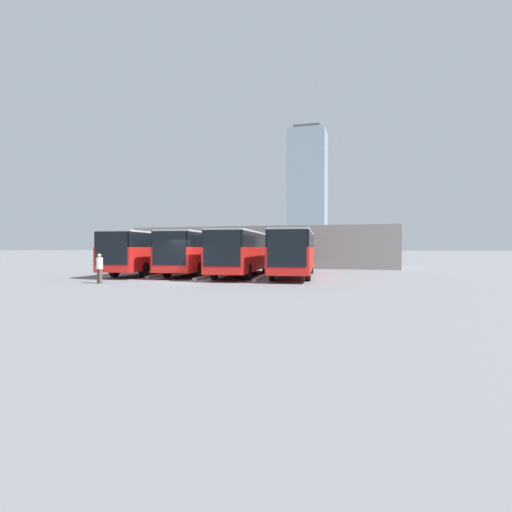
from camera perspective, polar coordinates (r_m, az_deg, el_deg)
ground_plane at (r=24.04m, az=-10.29°, el=-3.64°), size 600.00×600.00×0.00m
bus_0 at (r=28.12m, az=5.51°, el=0.68°), size 3.65×12.45×3.16m
curb_divider_0 at (r=26.79m, az=0.91°, el=-2.97°), size 0.89×6.56×0.15m
bus_1 at (r=28.78m, az=-1.90°, el=0.70°), size 3.65×12.45×3.16m
curb_divider_1 at (r=27.76m, az=-6.69°, el=-2.84°), size 0.89×6.56×0.15m
bus_2 at (r=30.83m, az=-8.11°, el=0.72°), size 3.65×12.45×3.16m
curb_divider_2 at (r=30.05m, az=-12.74°, el=-2.55°), size 0.89×6.56×0.15m
bus_3 at (r=32.03m, az=-14.62°, el=0.71°), size 3.65×12.45×3.16m
pedestrian at (r=24.15m, az=-21.46°, el=-1.53°), size 0.50×0.50×1.69m
station_building at (r=44.44m, az=1.71°, el=1.31°), size 27.25×13.07×4.19m
office_tower at (r=239.32m, az=7.40°, el=9.25°), size 21.43×21.43×72.65m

